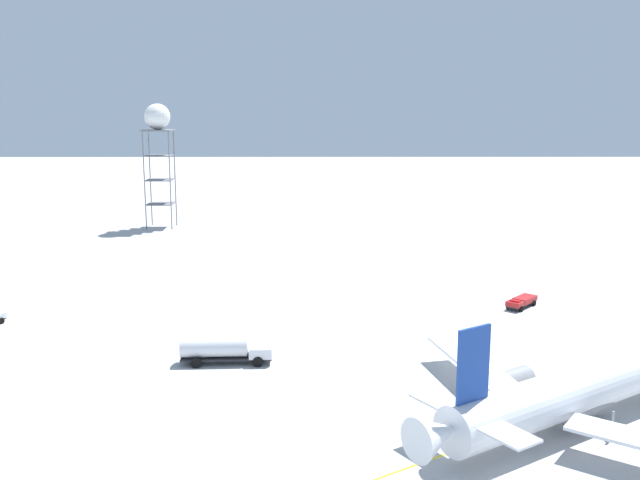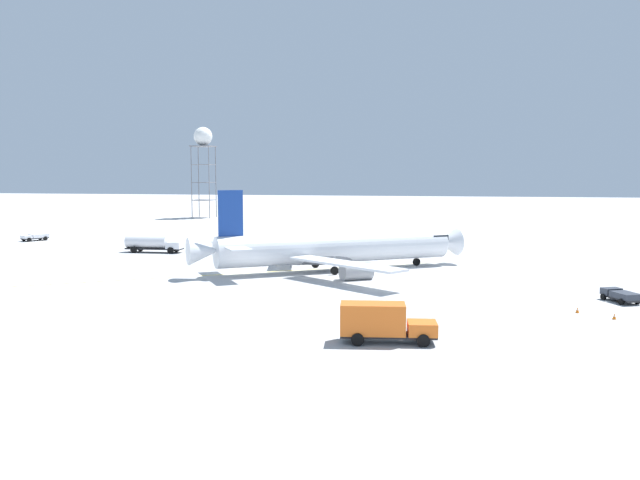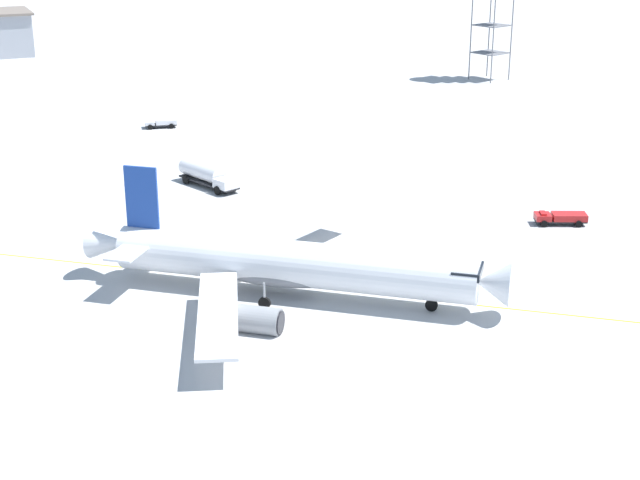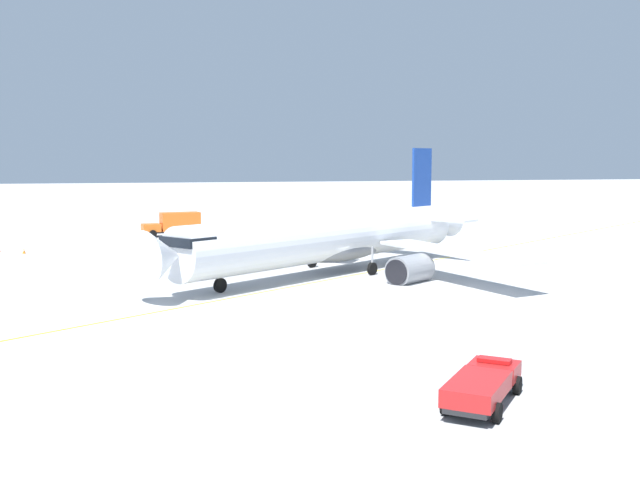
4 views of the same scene
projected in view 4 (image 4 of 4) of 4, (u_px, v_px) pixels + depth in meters
ground_plane at (335, 275)px, 62.58m from camera, size 600.00×600.00×0.00m
airliner_main at (333, 239)px, 63.59m from camera, size 34.79×32.49×11.23m
catering_truck_truck at (175, 223)px, 95.73m from camera, size 7.72×3.45×3.10m
ops_pickup_truck at (483, 385)px, 28.96m from camera, size 5.21×5.48×1.41m
taxiway_centreline at (380, 270)px, 65.34m from camera, size 164.07×108.51×0.01m
safety_cone_near at (24, 251)px, 77.25m from camera, size 0.36×0.36×0.55m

